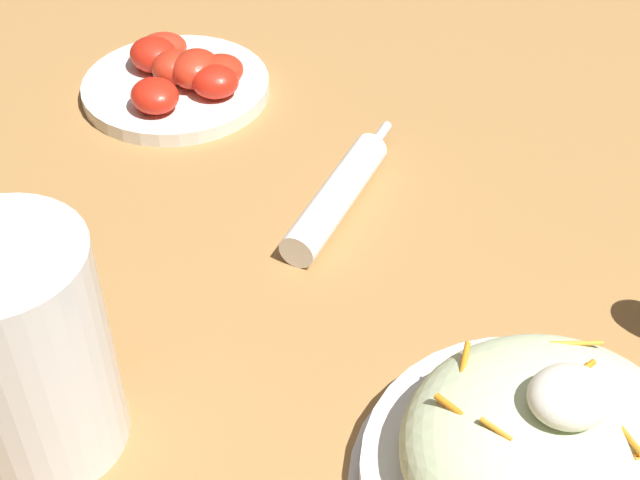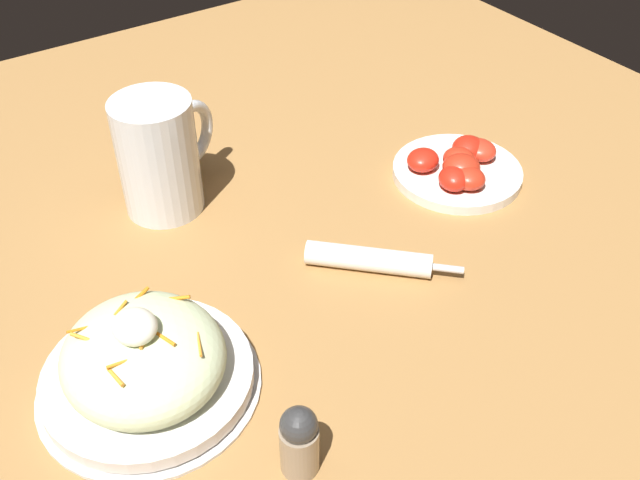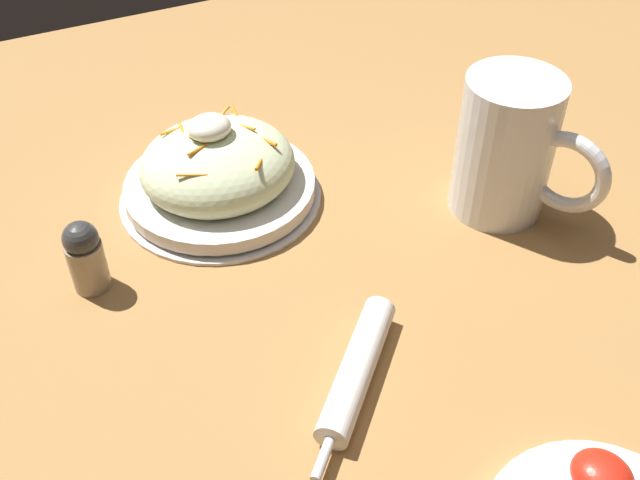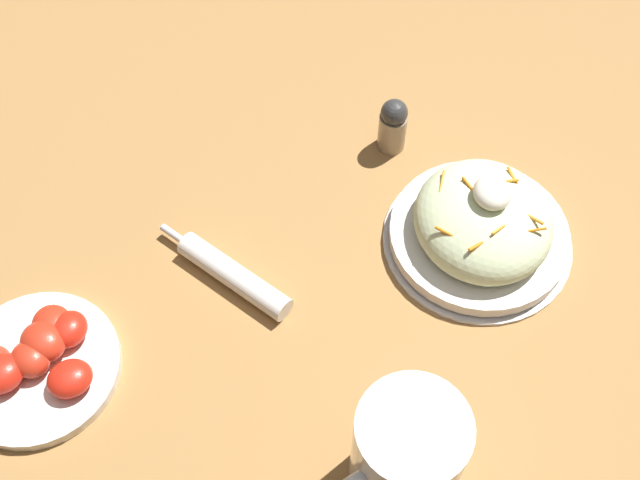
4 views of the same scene
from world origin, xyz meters
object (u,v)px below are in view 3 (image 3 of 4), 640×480
object	(u,v)px
beer_mug	(507,156)
salt_shaker	(85,256)
salad_plate	(219,173)
napkin_roll	(357,370)

from	to	relation	value
beer_mug	salt_shaker	world-z (taller)	beer_mug
beer_mug	salt_shaker	distance (m)	0.42
salt_shaker	beer_mug	bearing A→B (deg)	-9.48
salad_plate	salt_shaker	distance (m)	0.17
salad_plate	beer_mug	xyz separation A→B (m)	(0.26, -0.14, 0.03)
napkin_roll	salt_shaker	world-z (taller)	salt_shaker
salad_plate	salt_shaker	size ratio (longest dim) A/B	2.85
beer_mug	napkin_roll	bearing A→B (deg)	-150.34
napkin_roll	salt_shaker	size ratio (longest dim) A/B	1.86
napkin_roll	salad_plate	bearing A→B (deg)	93.27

